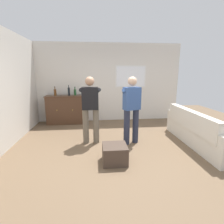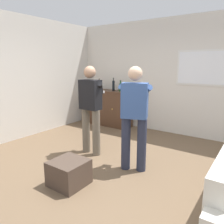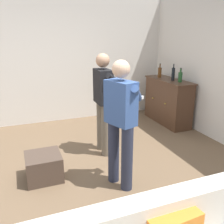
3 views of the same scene
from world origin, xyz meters
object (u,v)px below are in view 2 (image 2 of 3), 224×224
object	(u,v)px
bottle_liquor_amber	(120,87)
person_standing_right	(134,114)
person_standing_left	(91,106)
bottle_wine_green	(113,86)
sideboard_cabinet	(109,108)
ottoman	(69,173)
bottle_spirits_clear	(99,86)

from	to	relation	value
bottle_liquor_amber	person_standing_right	size ratio (longest dim) A/B	0.18
person_standing_left	bottle_wine_green	bearing A→B (deg)	112.57
sideboard_cabinet	person_standing_left	bearing A→B (deg)	-63.96
person_standing_left	person_standing_right	distance (m)	1.02
sideboard_cabinet	ottoman	xyz separation A→B (m)	(1.39, -2.93, -0.32)
bottle_wine_green	bottle_liquor_amber	bearing A→B (deg)	9.77
bottle_wine_green	bottle_liquor_amber	size ratio (longest dim) A/B	1.20
bottle_spirits_clear	ottoman	distance (m)	3.47
bottle_spirits_clear	person_standing_right	size ratio (longest dim) A/B	0.19
bottle_liquor_amber	sideboard_cabinet	bearing A→B (deg)	-174.14
ottoman	person_standing_left	world-z (taller)	person_standing_left
sideboard_cabinet	bottle_spirits_clear	world-z (taller)	bottle_spirits_clear
bottle_spirits_clear	ottoman	size ratio (longest dim) A/B	0.66
person_standing_left	person_standing_right	size ratio (longest dim) A/B	1.00
bottle_liquor_amber	person_standing_right	distance (m)	2.56
bottle_liquor_amber	bottle_spirits_clear	world-z (taller)	bottle_spirits_clear
sideboard_cabinet	person_standing_right	size ratio (longest dim) A/B	0.79
ottoman	person_standing_left	xyz separation A→B (m)	(-0.49, 1.08, 0.76)
bottle_spirits_clear	person_standing_right	world-z (taller)	person_standing_right
bottle_wine_green	person_standing_left	size ratio (longest dim) A/B	0.21
sideboard_cabinet	bottle_wine_green	bearing A→B (deg)	-0.20
ottoman	sideboard_cabinet	bearing A→B (deg)	115.39
bottle_wine_green	person_standing_right	size ratio (longest dim) A/B	0.21
ottoman	bottle_wine_green	bearing A→B (deg)	113.20
bottle_liquor_amber	person_standing_left	bearing A→B (deg)	-73.38
bottle_spirits_clear	person_standing_right	xyz separation A→B (m)	(2.23, -1.92, -0.18)
bottle_liquor_amber	person_standing_right	xyz separation A→B (m)	(1.57, -2.01, -0.17)
person_standing_right	person_standing_left	bearing A→B (deg)	173.02
bottle_liquor_amber	bottle_spirits_clear	distance (m)	0.66
sideboard_cabinet	bottle_spirits_clear	xyz separation A→B (m)	(-0.31, -0.06, 0.62)
sideboard_cabinet	bottle_spirits_clear	distance (m)	0.69
person_standing_right	bottle_wine_green	bearing A→B (deg)	131.98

